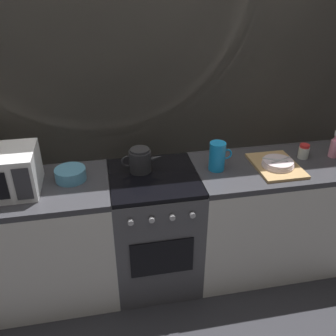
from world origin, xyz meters
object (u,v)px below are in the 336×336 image
(spice_jar, at_px, (304,151))
(mixing_bowl, at_px, (71,174))
(pitcher, at_px, (217,156))
(spray_bottle, at_px, (335,147))
(stove_unit, at_px, (155,229))
(kettle, at_px, (140,160))
(dish_pile, at_px, (277,165))

(spice_jar, bearing_deg, mixing_bowl, 179.88)
(pitcher, xyz_separation_m, spray_bottle, (0.90, 0.02, -0.02))
(stove_unit, distance_m, spray_bottle, 1.44)
(mixing_bowl, distance_m, spice_jar, 1.65)
(mixing_bowl, height_order, spray_bottle, spray_bottle)
(pitcher, height_order, spray_bottle, spray_bottle)
(kettle, relative_size, mixing_bowl, 1.42)
(mixing_bowl, bearing_deg, stove_unit, -6.18)
(dish_pile, bearing_deg, kettle, 171.81)
(kettle, height_order, mixing_bowl, kettle)
(stove_unit, relative_size, pitcher, 4.50)
(mixing_bowl, xyz_separation_m, spice_jar, (1.65, -0.00, 0.01))
(kettle, bearing_deg, dish_pile, -8.19)
(stove_unit, bearing_deg, spray_bottle, 1.39)
(stove_unit, relative_size, kettle, 3.16)
(kettle, height_order, pitcher, pitcher)
(stove_unit, bearing_deg, pitcher, 1.34)
(kettle, height_order, spice_jar, kettle)
(spice_jar, xyz_separation_m, spray_bottle, (0.23, -0.02, 0.03))
(pitcher, xyz_separation_m, spice_jar, (0.67, 0.04, -0.05))
(stove_unit, bearing_deg, kettle, 131.35)
(stove_unit, xyz_separation_m, kettle, (-0.08, 0.09, 0.53))
(mixing_bowl, relative_size, spray_bottle, 0.99)
(kettle, bearing_deg, spice_jar, -1.55)
(dish_pile, bearing_deg, mixing_bowl, 175.68)
(kettle, distance_m, spice_jar, 1.19)
(dish_pile, height_order, spray_bottle, spray_bottle)
(pitcher, xyz_separation_m, dish_pile, (0.42, -0.06, -0.08))
(stove_unit, distance_m, kettle, 0.54)
(dish_pile, relative_size, spray_bottle, 1.97)
(mixing_bowl, height_order, dish_pile, mixing_bowl)
(kettle, height_order, spray_bottle, spray_bottle)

